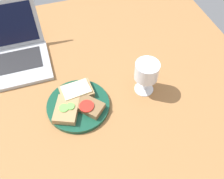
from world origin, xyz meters
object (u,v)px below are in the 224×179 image
(plate, at_px, (78,105))
(sandwich_with_cheese, at_px, (76,91))
(laptop, at_px, (4,54))
(sandwich_with_cucumber, at_px, (67,109))
(wine_glass, at_px, (147,72))
(sandwich_with_tomato, at_px, (90,106))

(plate, xyz_separation_m, sandwich_with_cheese, (0.01, 0.05, 0.02))
(laptop, bearing_deg, sandwich_with_cheese, -48.03)
(sandwich_with_cheese, distance_m, sandwich_with_cucumber, 0.08)
(plate, distance_m, wine_glass, 0.27)
(sandwich_with_tomato, distance_m, laptop, 0.44)
(plate, bearing_deg, sandwich_with_tomato, -38.61)
(sandwich_with_cucumber, bearing_deg, plate, 22.76)
(sandwich_with_tomato, height_order, laptop, laptop)
(laptop, bearing_deg, sandwich_with_cucumber, -60.24)
(wine_glass, bearing_deg, sandwich_with_tomato, -171.91)
(sandwich_with_cucumber, relative_size, laptop, 0.38)
(wine_glass, bearing_deg, sandwich_with_cheese, 169.77)
(sandwich_with_cheese, xyz_separation_m, wine_glass, (0.25, -0.05, 0.07))
(plate, relative_size, sandwich_with_cheese, 1.85)
(wine_glass, relative_size, laptop, 0.40)
(sandwich_with_cheese, height_order, sandwich_with_cucumber, same)
(sandwich_with_cheese, distance_m, wine_glass, 0.27)
(wine_glass, height_order, laptop, laptop)
(sandwich_with_cucumber, distance_m, laptop, 0.38)
(plate, relative_size, sandwich_with_cucumber, 1.73)
(plate, height_order, laptop, laptop)
(plate, xyz_separation_m, wine_glass, (0.26, 0.00, 0.09))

